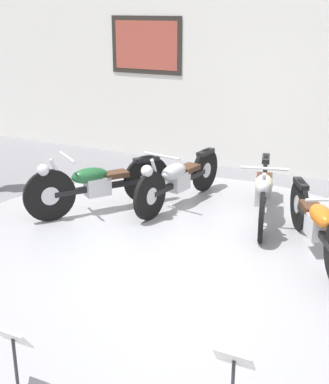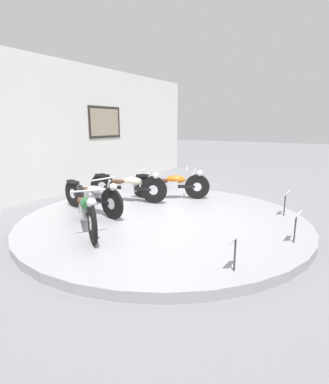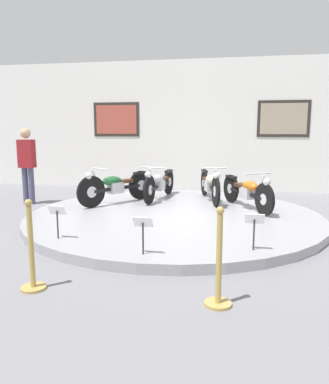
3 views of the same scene
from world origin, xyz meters
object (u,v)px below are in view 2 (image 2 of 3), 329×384
object	(u,v)px
motorcycle_silver	(93,195)
info_placard_front_right	(285,198)
motorcycle_cream	(129,185)
motorcycle_orange	(172,184)
info_placard_front_left	(235,244)
motorcycle_green	(86,209)
info_placard_front_centre	(296,220)

from	to	relation	value
motorcycle_silver	info_placard_front_right	bearing A→B (deg)	-59.45
motorcycle_cream	motorcycle_orange	bearing A→B (deg)	-41.32
motorcycle_orange	info_placard_front_right	size ratio (longest dim) A/B	3.43
motorcycle_silver	motorcycle_orange	bearing A→B (deg)	-19.65
info_placard_front_left	motorcycle_green	bearing A→B (deg)	89.60
motorcycle_green	info_placard_front_right	distance (m)	3.92
info_placard_front_right	motorcycle_orange	bearing A→B (deg)	90.44
info_placard_front_left	info_placard_front_right	distance (m)	2.85
motorcycle_cream	info_placard_front_right	bearing A→B (deg)	-76.28
info_placard_front_left	info_placard_front_centre	world-z (taller)	same
motorcycle_silver	motorcycle_cream	size ratio (longest dim) A/B	1.01
motorcycle_green	motorcycle_cream	world-z (taller)	motorcycle_green
motorcycle_silver	info_placard_front_left	world-z (taller)	motorcycle_silver
motorcycle_green	motorcycle_silver	xyz separation A→B (m)	(0.82, 0.71, -0.02)
info_placard_front_centre	info_placard_front_right	distance (m)	1.50
motorcycle_silver	info_placard_front_left	xyz separation A→B (m)	(-0.84, -3.41, -0.01)
motorcycle_green	motorcycle_cream	size ratio (longest dim) A/B	0.87
motorcycle_cream	info_placard_front_centre	xyz separation A→B (m)	(-0.59, -3.87, -0.02)
info_placard_front_left	info_placard_front_right	world-z (taller)	same
motorcycle_cream	info_placard_front_centre	size ratio (longest dim) A/B	3.79
motorcycle_orange	info_placard_front_left	size ratio (longest dim) A/B	3.43
info_placard_front_centre	motorcycle_silver	bearing A→B (deg)	98.65
motorcycle_green	motorcycle_cream	bearing A→B (deg)	19.53
info_placard_front_left	info_placard_front_centre	size ratio (longest dim) A/B	1.00
motorcycle_silver	info_placard_front_right	distance (m)	3.96
motorcycle_orange	info_placard_front_right	bearing A→B (deg)	-89.56
motorcycle_cream	info_placard_front_left	bearing A→B (deg)	-120.59
info_placard_front_left	info_placard_front_right	xyz separation A→B (m)	(2.85, 0.00, 0.00)
motorcycle_green	motorcycle_silver	size ratio (longest dim) A/B	0.86
motorcycle_silver	info_placard_front_left	bearing A→B (deg)	-103.80
motorcycle_silver	info_placard_front_left	size ratio (longest dim) A/B	3.83
motorcycle_silver	info_placard_front_centre	distance (m)	3.91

